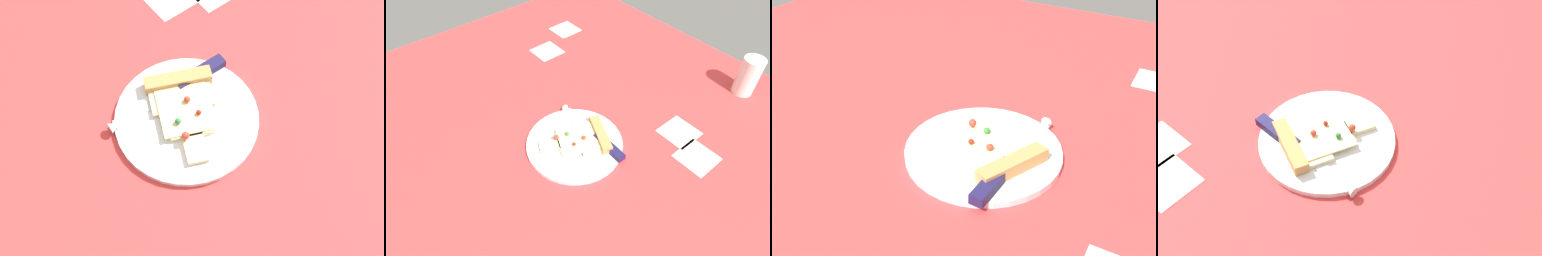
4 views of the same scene
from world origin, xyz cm
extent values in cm
cube|color=#D13838|center=(0.00, 0.00, -1.50)|extent=(153.50, 153.50, 3.00)
cylinder|color=silver|center=(-9.94, -1.53, 0.57)|extent=(24.94, 24.94, 1.14)
cube|color=beige|center=(-13.57, 0.15, 1.64)|extent=(10.06, 12.50, 1.00)
cube|color=beige|center=(-8.58, -2.16, 1.64)|extent=(8.10, 8.88, 1.00)
cube|color=beige|center=(-4.04, -4.25, 1.64)|extent=(6.23, 5.45, 1.00)
cube|color=#F2E099|center=(-10.85, -1.11, 2.29)|extent=(12.94, 12.55, 0.30)
cube|color=tan|center=(-16.29, 1.41, 2.24)|extent=(7.39, 11.98, 2.20)
sphere|color=red|center=(-11.79, 0.43, 3.00)|extent=(1.11, 1.11, 1.11)
sphere|color=red|center=(-6.36, -4.50, 3.10)|extent=(1.32, 1.32, 1.32)
sphere|color=#2D7A38|center=(-9.33, -3.79, 2.97)|extent=(1.06, 1.06, 1.06)
sphere|color=#B21E14|center=(-8.56, 0.26, 2.89)|extent=(0.89, 0.89, 0.89)
cube|color=silver|center=(-15.75, -6.30, 1.29)|extent=(2.49, 12.07, 0.30)
cone|color=silver|center=(-15.99, -12.29, 1.29)|extent=(2.08, 2.08, 2.00)
cube|color=#1E1947|center=(-15.26, 5.69, 1.94)|extent=(2.60, 10.08, 1.60)
camera|label=1|loc=(21.23, -24.68, 69.50)|focal=42.73mm
camera|label=2|loc=(24.82, 41.57, 65.39)|focal=30.69mm
camera|label=3|loc=(-35.00, 48.86, 42.49)|focal=41.20mm
camera|label=4|loc=(-54.53, -45.53, 72.06)|focal=48.58mm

